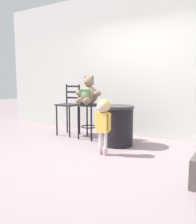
% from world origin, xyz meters
% --- Properties ---
extents(ground_plane, '(24.00, 24.00, 0.00)m').
position_xyz_m(ground_plane, '(0.00, 0.00, 0.00)').
color(ground_plane, gray).
extents(building_wall, '(7.81, 0.30, 3.11)m').
position_xyz_m(building_wall, '(0.00, 1.85, 1.55)').
color(building_wall, silver).
rests_on(building_wall, ground_plane).
extents(bar_stool_with_teddy, '(0.42, 0.42, 0.72)m').
position_xyz_m(bar_stool_with_teddy, '(-0.84, 0.97, 0.52)').
color(bar_stool_with_teddy, '#272B2E').
rests_on(bar_stool_with_teddy, ground_plane).
extents(teddy_bear, '(0.56, 0.50, 0.57)m').
position_xyz_m(teddy_bear, '(-0.84, 0.94, 0.92)').
color(teddy_bear, '#847059').
rests_on(teddy_bear, bar_stool_with_teddy).
extents(child_walking, '(0.28, 0.23, 0.89)m').
position_xyz_m(child_walking, '(-0.05, 0.19, 0.65)').
color(child_walking, '#CDA0A9').
rests_on(child_walking, ground_plane).
extents(trash_bin, '(0.58, 0.58, 0.73)m').
position_xyz_m(trash_bin, '(-0.11, 0.83, 0.37)').
color(trash_bin, black).
rests_on(trash_bin, ground_plane).
extents(bar_chair_empty, '(0.41, 0.41, 1.11)m').
position_xyz_m(bar_chair_empty, '(-1.42, 1.05, 0.62)').
color(bar_chair_empty, '#272B2E').
rests_on(bar_chair_empty, ground_plane).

